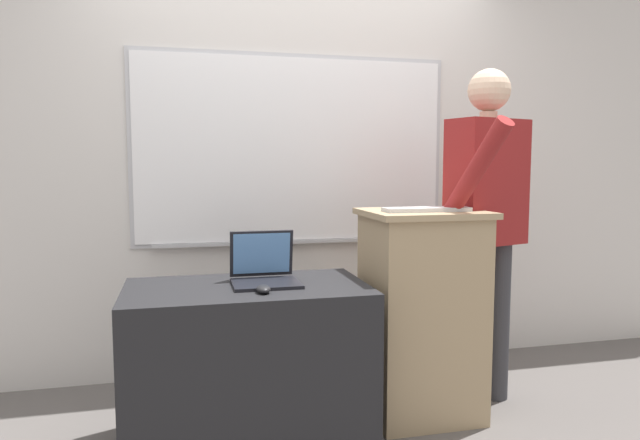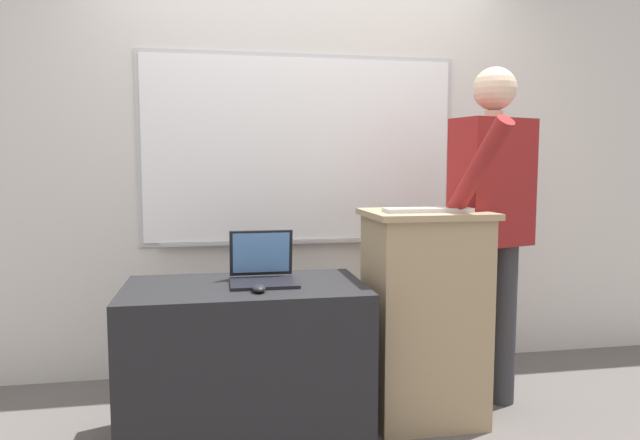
% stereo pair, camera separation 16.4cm
% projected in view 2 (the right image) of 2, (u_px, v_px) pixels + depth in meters
% --- Properties ---
extents(back_wall, '(6.40, 0.17, 2.81)m').
position_uv_depth(back_wall, '(300.00, 145.00, 3.54)').
color(back_wall, silver).
rests_on(back_wall, ground_plane).
extents(lectern_podium, '(0.59, 0.51, 1.05)m').
position_uv_depth(lectern_podium, '(423.00, 315.00, 2.87)').
color(lectern_podium, tan).
rests_on(lectern_podium, ground_plane).
extents(side_desk, '(1.09, 0.63, 0.74)m').
position_uv_depth(side_desk, '(246.00, 363.00, 2.63)').
color(side_desk, black).
rests_on(side_desk, ground_plane).
extents(person_presenter, '(0.59, 0.64, 1.77)m').
position_uv_depth(person_presenter, '(492.00, 213.00, 2.94)').
color(person_presenter, '#333338').
rests_on(person_presenter, ground_plane).
extents(laptop, '(0.31, 0.29, 0.24)m').
position_uv_depth(laptop, '(263.00, 269.00, 2.66)').
color(laptop, black).
rests_on(laptop, side_desk).
extents(wireless_keyboard, '(0.43, 0.13, 0.02)m').
position_uv_depth(wireless_keyboard, '(428.00, 210.00, 2.75)').
color(wireless_keyboard, silver).
rests_on(wireless_keyboard, lectern_podium).
extents(computer_mouse_by_laptop, '(0.06, 0.10, 0.03)m').
position_uv_depth(computer_mouse_by_laptop, '(259.00, 288.00, 2.45)').
color(computer_mouse_by_laptop, black).
rests_on(computer_mouse_by_laptop, side_desk).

